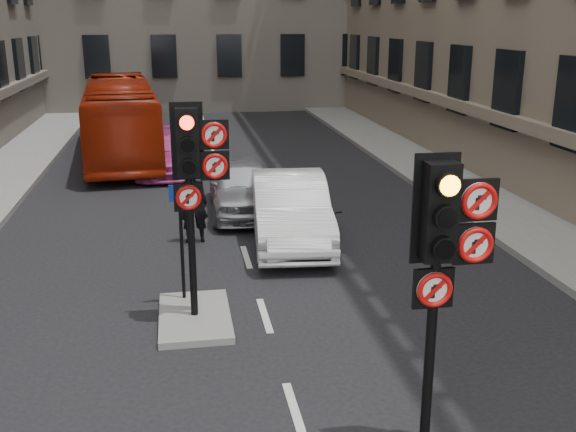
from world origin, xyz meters
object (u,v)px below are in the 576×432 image
object	(u,v)px
car_pink	(165,152)
motorcycle	(324,229)
motorcyclist	(193,204)
signal_near	(445,244)
bus_red	(120,119)
car_white	(290,209)
info_sign	(181,226)
car_silver	(242,186)
signal_far	(194,165)

from	to	relation	value
car_pink	motorcycle	distance (m)	9.47
motorcycle	motorcyclist	distance (m)	3.07
signal_near	bus_red	xyz separation A→B (m)	(-4.83, 18.49, -1.17)
signal_near	motorcycle	xyz separation A→B (m)	(0.22, 6.98, -2.02)
car_white	bus_red	bearing A→B (deg)	117.51
info_sign	motorcyclist	bearing A→B (deg)	86.37
car_silver	info_sign	distance (m)	6.07
motorcyclist	info_sign	size ratio (longest dim) A/B	0.86
car_white	motorcyclist	distance (m)	2.20
bus_red	motorcyclist	size ratio (longest dim) A/B	5.63
bus_red	motorcyclist	bearing A→B (deg)	-82.29
motorcycle	bus_red	bearing A→B (deg)	110.35
car_white	bus_red	distance (m)	11.50
signal_near	info_sign	bearing A→B (deg)	121.00
signal_far	motorcycle	bearing A→B (deg)	46.53
car_pink	motorcycle	size ratio (longest dim) A/B	2.41
car_pink	bus_red	world-z (taller)	bus_red
car_white	car_pink	bearing A→B (deg)	114.77
car_silver	info_sign	xyz separation A→B (m)	(-1.64, -5.79, 0.76)
motorcycle	info_sign	xyz separation A→B (m)	(-3.07, -2.24, 0.92)
signal_near	car_white	world-z (taller)	signal_near
bus_red	signal_far	bearing A→B (deg)	-86.10
car_pink	signal_far	bearing A→B (deg)	-85.50
signal_near	motorcycle	bearing A→B (deg)	88.19
signal_near	car_white	bearing A→B (deg)	92.73
signal_near	motorcyclist	distance (m)	8.79
signal_near	info_sign	distance (m)	5.64
car_white	car_pink	xyz separation A→B (m)	(-2.87, 7.87, -0.12)
motorcycle	info_sign	bearing A→B (deg)	-147.24
car_silver	motorcyclist	size ratio (longest dim) A/B	2.31
car_white	motorcyclist	xyz separation A→B (m)	(-2.17, 0.33, 0.13)
car_white	bus_red	world-z (taller)	bus_red
signal_near	car_pink	world-z (taller)	signal_near
signal_near	motorcycle	world-z (taller)	signal_near
bus_red	motorcyclist	xyz separation A→B (m)	(2.28, -10.25, -0.51)
motorcycle	signal_near	bearing A→B (deg)	-95.14
signal_far	bus_red	distance (m)	14.72
signal_far	car_silver	bearing A→B (deg)	77.96
motorcycle	info_sign	world-z (taller)	info_sign
motorcyclist	info_sign	xyz separation A→B (m)	(-0.30, -3.51, 0.57)
bus_red	car_silver	bearing A→B (deg)	-70.37
motorcycle	info_sign	size ratio (longest dim) A/B	0.89
car_pink	info_sign	xyz separation A→B (m)	(0.40, -11.04, 0.82)
signal_near	info_sign	xyz separation A→B (m)	(-2.85, 4.74, -1.11)
signal_near	motorcyclist	size ratio (longest dim) A/B	1.98
car_white	motorcycle	world-z (taller)	car_white
motorcyclist	car_white	bearing A→B (deg)	169.10
signal_far	motorcycle	world-z (taller)	signal_far
signal_far	info_sign	xyz separation A→B (m)	(-0.25, 0.74, -1.23)
motorcycle	car_pink	bearing A→B (deg)	108.20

